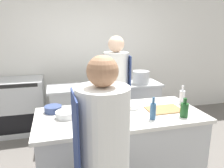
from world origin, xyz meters
name	(u,v)px	position (x,y,z in m)	size (l,w,h in m)	color
wall_back	(88,49)	(0.00, 2.13, 1.40)	(8.00, 0.06, 2.80)	silver
prep_counter	(120,149)	(0.00, 0.00, 0.45)	(1.82, 0.84, 0.89)	#B7BABC
pass_counter	(106,110)	(0.14, 1.27, 0.45)	(1.88, 0.55, 0.89)	#B7BABC
oven_range	(18,106)	(-1.34, 1.77, 0.48)	(0.91, 0.63, 0.95)	#B7BABC
chef_at_prep_near	(103,165)	(-0.36, -0.75, 0.81)	(0.40, 0.38, 1.63)	black
chef_at_stove	(116,96)	(0.15, 0.70, 0.86)	(0.37, 0.35, 1.70)	black
bottle_olive_oil	(182,97)	(0.84, 0.12, 0.98)	(0.07, 0.07, 0.23)	silver
bottle_vinegar	(91,101)	(-0.29, 0.20, 0.99)	(0.08, 0.08, 0.26)	black
bottle_wine	(153,111)	(0.28, -0.23, 0.98)	(0.06, 0.06, 0.23)	#2D5175
bottle_cooking_oil	(110,102)	(-0.08, 0.15, 0.98)	(0.06, 0.06, 0.23)	#B2A84C
bottle_sauce	(184,109)	(0.63, -0.26, 0.97)	(0.09, 0.09, 0.21)	#19471E
bowl_mixing_large	(112,117)	(-0.14, -0.17, 0.93)	(0.22, 0.22, 0.08)	#B7BABC
bowl_prep_small	(130,105)	(0.17, 0.16, 0.91)	(0.25, 0.25, 0.05)	white
bowl_ceramic_blue	(66,114)	(-0.58, 0.05, 0.92)	(0.22, 0.22, 0.07)	#B7BABC
bowl_wooden_salad	(53,109)	(-0.71, 0.24, 0.92)	(0.19, 0.19, 0.07)	navy
cup	(84,104)	(-0.36, 0.29, 0.93)	(0.08, 0.08, 0.08)	#B2382D
cutting_board	(164,109)	(0.52, -0.02, 0.89)	(0.40, 0.27, 0.01)	olive
stockpot	(141,77)	(0.73, 1.20, 0.99)	(0.28, 0.28, 0.21)	#B7BABC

